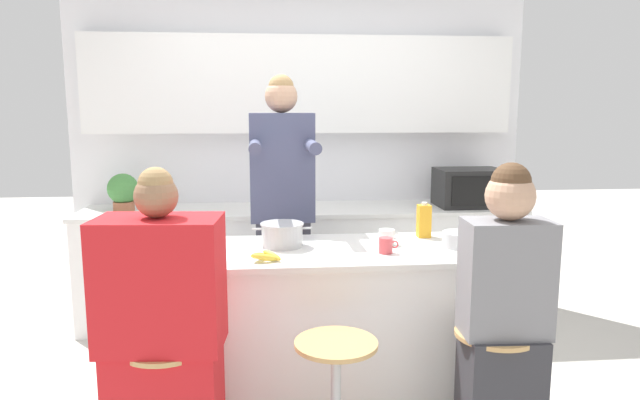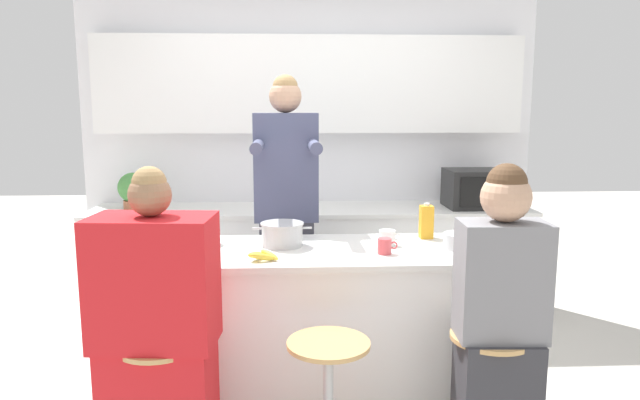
{
  "view_description": "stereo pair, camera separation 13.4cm",
  "coord_description": "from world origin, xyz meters",
  "px_view_note": "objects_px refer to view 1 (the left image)",
  "views": [
    {
      "loc": [
        -0.28,
        -2.91,
        1.65
      ],
      "look_at": [
        0.0,
        0.07,
        1.16
      ],
      "focal_mm": 32.0,
      "sensor_mm": 36.0,
      "label": 1
    },
    {
      "loc": [
        -0.15,
        -2.92,
        1.65
      ],
      "look_at": [
        0.0,
        0.07,
        1.16
      ],
      "focal_mm": 32.0,
      "sensor_mm": 36.0,
      "label": 2
    }
  ],
  "objects_px": {
    "kitchen_island": "(321,330)",
    "microwave": "(469,188)",
    "bar_stool_rightmost": "(492,399)",
    "person_wrapped_blanket": "(163,348)",
    "person_cooking": "(283,223)",
    "fruit_bowl": "(202,241)",
    "banana_bunch": "(265,256)",
    "coffee_cup_near": "(387,237)",
    "person_seated_near": "(503,335)",
    "cooking_pot": "(282,235)",
    "coffee_cup_far": "(386,245)",
    "potted_plant": "(123,191)",
    "juice_carton": "(424,221)"
  },
  "relations": [
    {
      "from": "banana_bunch",
      "to": "coffee_cup_far",
      "type": "bearing_deg",
      "value": 9.14
    },
    {
      "from": "person_seated_near",
      "to": "microwave",
      "type": "xyz_separation_m",
      "value": [
        0.56,
        2.0,
        0.36
      ]
    },
    {
      "from": "coffee_cup_near",
      "to": "banana_bunch",
      "type": "relative_size",
      "value": 0.7
    },
    {
      "from": "bar_stool_rightmost",
      "to": "coffee_cup_near",
      "type": "xyz_separation_m",
      "value": [
        -0.35,
        0.67,
        0.6
      ]
    },
    {
      "from": "kitchen_island",
      "to": "person_wrapped_blanket",
      "type": "xyz_separation_m",
      "value": [
        -0.72,
        -0.64,
        0.2
      ]
    },
    {
      "from": "person_seated_near",
      "to": "coffee_cup_near",
      "type": "relative_size",
      "value": 11.99
    },
    {
      "from": "person_wrapped_blanket",
      "to": "cooking_pot",
      "type": "distance_m",
      "value": 0.93
    },
    {
      "from": "banana_bunch",
      "to": "potted_plant",
      "type": "bearing_deg",
      "value": 123.02
    },
    {
      "from": "bar_stool_rightmost",
      "to": "fruit_bowl",
      "type": "bearing_deg",
      "value": 151.61
    },
    {
      "from": "fruit_bowl",
      "to": "coffee_cup_near",
      "type": "height_order",
      "value": "coffee_cup_near"
    },
    {
      "from": "bar_stool_rightmost",
      "to": "cooking_pot",
      "type": "relative_size",
      "value": 2.1
    },
    {
      "from": "bar_stool_rightmost",
      "to": "banana_bunch",
      "type": "relative_size",
      "value": 3.95
    },
    {
      "from": "person_cooking",
      "to": "fruit_bowl",
      "type": "bearing_deg",
      "value": -132.17
    },
    {
      "from": "bar_stool_rightmost",
      "to": "person_wrapped_blanket",
      "type": "xyz_separation_m",
      "value": [
        -1.43,
        -0.02,
        0.31
      ]
    },
    {
      "from": "bar_stool_rightmost",
      "to": "person_cooking",
      "type": "distance_m",
      "value": 1.63
    },
    {
      "from": "person_seated_near",
      "to": "juice_carton",
      "type": "relative_size",
      "value": 7.01
    },
    {
      "from": "bar_stool_rightmost",
      "to": "fruit_bowl",
      "type": "relative_size",
      "value": 3.61
    },
    {
      "from": "person_cooking",
      "to": "fruit_bowl",
      "type": "xyz_separation_m",
      "value": [
        -0.45,
        -0.51,
        0.01
      ]
    },
    {
      "from": "cooking_pot",
      "to": "coffee_cup_near",
      "type": "height_order",
      "value": "cooking_pot"
    },
    {
      "from": "cooking_pot",
      "to": "microwave",
      "type": "xyz_separation_m",
      "value": [
        1.5,
        1.29,
        0.06
      ]
    },
    {
      "from": "person_seated_near",
      "to": "banana_bunch",
      "type": "bearing_deg",
      "value": 160.74
    },
    {
      "from": "person_seated_near",
      "to": "cooking_pot",
      "type": "bearing_deg",
      "value": 145.68
    },
    {
      "from": "bar_stool_rightmost",
      "to": "coffee_cup_near",
      "type": "relative_size",
      "value": 5.66
    },
    {
      "from": "juice_carton",
      "to": "microwave",
      "type": "distance_m",
      "value": 1.33
    },
    {
      "from": "kitchen_island",
      "to": "microwave",
      "type": "bearing_deg",
      "value": 46.56
    },
    {
      "from": "person_cooking",
      "to": "coffee_cup_near",
      "type": "distance_m",
      "value": 0.79
    },
    {
      "from": "coffee_cup_near",
      "to": "potted_plant",
      "type": "relative_size",
      "value": 0.42
    },
    {
      "from": "fruit_bowl",
      "to": "coffee_cup_near",
      "type": "xyz_separation_m",
      "value": [
        1.0,
        -0.06,
        0.01
      ]
    },
    {
      "from": "fruit_bowl",
      "to": "coffee_cup_far",
      "type": "height_order",
      "value": "coffee_cup_far"
    },
    {
      "from": "juice_carton",
      "to": "potted_plant",
      "type": "bearing_deg",
      "value": 149.0
    },
    {
      "from": "potted_plant",
      "to": "coffee_cup_far",
      "type": "bearing_deg",
      "value": -42.38
    },
    {
      "from": "person_wrapped_blanket",
      "to": "cooking_pot",
      "type": "height_order",
      "value": "person_wrapped_blanket"
    },
    {
      "from": "coffee_cup_near",
      "to": "coffee_cup_far",
      "type": "bearing_deg",
      "value": -103.71
    },
    {
      "from": "coffee_cup_near",
      "to": "microwave",
      "type": "xyz_separation_m",
      "value": [
        0.93,
        1.31,
        0.08
      ]
    },
    {
      "from": "cooking_pot",
      "to": "banana_bunch",
      "type": "xyz_separation_m",
      "value": [
        -0.09,
        -0.29,
        -0.04
      ]
    },
    {
      "from": "person_seated_near",
      "to": "banana_bunch",
      "type": "xyz_separation_m",
      "value": [
        -1.03,
        0.42,
        0.27
      ]
    },
    {
      "from": "kitchen_island",
      "to": "potted_plant",
      "type": "relative_size",
      "value": 6.33
    },
    {
      "from": "person_cooking",
      "to": "person_wrapped_blanket",
      "type": "height_order",
      "value": "person_cooking"
    },
    {
      "from": "kitchen_island",
      "to": "person_seated_near",
      "type": "relative_size",
      "value": 1.25
    },
    {
      "from": "cooking_pot",
      "to": "fruit_bowl",
      "type": "bearing_deg",
      "value": 174.87
    },
    {
      "from": "person_cooking",
      "to": "banana_bunch",
      "type": "xyz_separation_m",
      "value": [
        -0.11,
        -0.84,
        0.01
      ]
    },
    {
      "from": "coffee_cup_near",
      "to": "person_seated_near",
      "type": "bearing_deg",
      "value": -61.64
    },
    {
      "from": "person_wrapped_blanket",
      "to": "juice_carton",
      "type": "xyz_separation_m",
      "value": [
        1.33,
        0.86,
        0.34
      ]
    },
    {
      "from": "person_wrapped_blanket",
      "to": "banana_bunch",
      "type": "bearing_deg",
      "value": 49.2
    },
    {
      "from": "fruit_bowl",
      "to": "juice_carton",
      "type": "distance_m",
      "value": 1.25
    },
    {
      "from": "person_wrapped_blanket",
      "to": "microwave",
      "type": "xyz_separation_m",
      "value": [
        2.01,
        2.0,
        0.37
      ]
    },
    {
      "from": "coffee_cup_near",
      "to": "coffee_cup_far",
      "type": "relative_size",
      "value": 1.15
    },
    {
      "from": "kitchen_island",
      "to": "cooking_pot",
      "type": "xyz_separation_m",
      "value": [
        -0.2,
        0.07,
        0.51
      ]
    },
    {
      "from": "person_cooking",
      "to": "person_wrapped_blanket",
      "type": "bearing_deg",
      "value": -113.84
    },
    {
      "from": "kitchen_island",
      "to": "bar_stool_rightmost",
      "type": "height_order",
      "value": "kitchen_island"
    }
  ]
}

